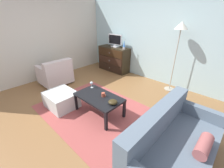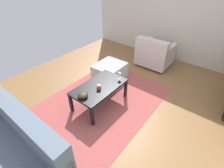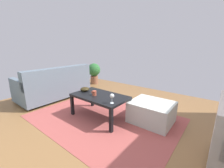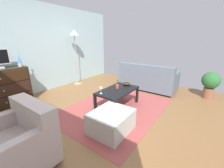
# 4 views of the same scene
# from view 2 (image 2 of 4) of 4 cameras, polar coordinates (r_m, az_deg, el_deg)

# --- Properties ---
(ground_plane) EXTENTS (5.61, 5.11, 0.05)m
(ground_plane) POSITION_cam_2_polar(r_m,az_deg,el_deg) (3.32, 1.58, -5.96)
(ground_plane) COLOR brown
(wall_plain_left) EXTENTS (0.12, 5.11, 2.52)m
(wall_plain_left) POSITION_cam_2_polar(r_m,az_deg,el_deg) (4.89, 21.92, 22.54)
(wall_plain_left) COLOR beige
(wall_plain_left) RESTS_ON ground_plane
(area_rug) EXTENTS (2.60, 1.90, 0.01)m
(area_rug) POSITION_cam_2_polar(r_m,az_deg,el_deg) (3.28, -3.33, -5.95)
(area_rug) COLOR #A34946
(area_rug) RESTS_ON ground_plane
(coffee_table) EXTENTS (1.03, 0.59, 0.43)m
(coffee_table) POSITION_cam_2_polar(r_m,az_deg,el_deg) (3.00, -4.46, -1.37)
(coffee_table) COLOR black
(coffee_table) RESTS_ON ground_plane
(wine_glass) EXTENTS (0.07, 0.07, 0.16)m
(wine_glass) POSITION_cam_2_polar(r_m,az_deg,el_deg) (3.09, 2.65, 3.62)
(wine_glass) COLOR silver
(wine_glass) RESTS_ON coffee_table
(mug) EXTENTS (0.11, 0.08, 0.09)m
(mug) POSITION_cam_2_polar(r_m,az_deg,el_deg) (2.86, -4.66, -1.10)
(mug) COLOR #AF4B35
(mug) RESTS_ON coffee_table
(bowl_decorative) EXTENTS (0.18, 0.18, 0.08)m
(bowl_decorative) POSITION_cam_2_polar(r_m,az_deg,el_deg) (2.73, -10.29, -3.90)
(bowl_decorative) COLOR #312712
(bowl_decorative) RESTS_ON coffee_table
(couch_large) EXTENTS (0.85, 1.72, 0.82)m
(couch_large) POSITION_cam_2_polar(r_m,az_deg,el_deg) (2.54, -32.48, -19.25)
(couch_large) COLOR #332319
(couch_large) RESTS_ON ground_plane
(armchair) EXTENTS (0.80, 0.84, 0.79)m
(armchair) POSITION_cam_2_polar(r_m,az_deg,el_deg) (4.52, 14.83, 10.29)
(armchair) COLOR #332319
(armchair) RESTS_ON ground_plane
(ottoman) EXTENTS (0.71, 0.61, 0.37)m
(ottoman) POSITION_cam_2_polar(r_m,az_deg,el_deg) (3.86, -0.74, 4.56)
(ottoman) COLOR silver
(ottoman) RESTS_ON ground_plane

